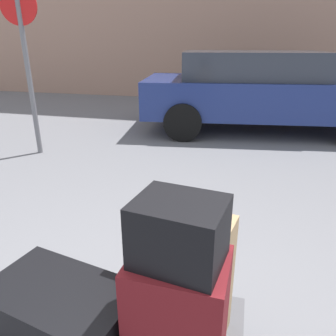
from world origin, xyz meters
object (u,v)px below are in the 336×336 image
duffel_bag_black_stacked_top (64,322)px  no_parking_sign (26,55)px  suitcase_maroon_center (178,324)px  suitcase_tan_rear_right (179,274)px  parked_car (261,90)px  duffel_bag_black_topmost_pile (179,232)px

duffel_bag_black_stacked_top → no_parking_sign: bearing=138.0°
suitcase_maroon_center → suitcase_tan_rear_right: (-0.05, 0.26, 0.01)m
suitcase_tan_rear_right → duffel_bag_black_stacked_top: bearing=-137.8°
duffel_bag_black_stacked_top → no_parking_sign: (-2.36, 3.21, 0.90)m
parked_car → no_parking_sign: no_parking_sign is taller
duffel_bag_black_stacked_top → no_parking_sign: 4.09m
duffel_bag_black_topmost_pile → no_parking_sign: 4.31m
suitcase_maroon_center → parked_car: parked_car is taller
suitcase_maroon_center → suitcase_tan_rear_right: 0.26m
parked_car → duffel_bag_black_stacked_top: bearing=-99.1°
suitcase_tan_rear_right → parked_car: bearing=96.2°
suitcase_tan_rear_right → duffel_bag_black_stacked_top: 0.52m
suitcase_maroon_center → parked_car: (0.38, 5.38, 0.14)m
duffel_bag_black_stacked_top → parked_car: 5.45m
parked_car → duffel_bag_black_topmost_pile: bearing=-94.0°
suitcase_tan_rear_right → no_parking_sign: no_parking_sign is taller
duffel_bag_black_stacked_top → suitcase_maroon_center: bearing=11.8°
suitcase_tan_rear_right → parked_car: (0.43, 5.12, 0.13)m
suitcase_tan_rear_right → duffel_bag_black_topmost_pile: (0.05, -0.26, 0.38)m
suitcase_maroon_center → no_parking_sign: 4.36m
suitcase_maroon_center → parked_car: 5.39m
duffel_bag_black_topmost_pile → no_parking_sign: bearing=140.2°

